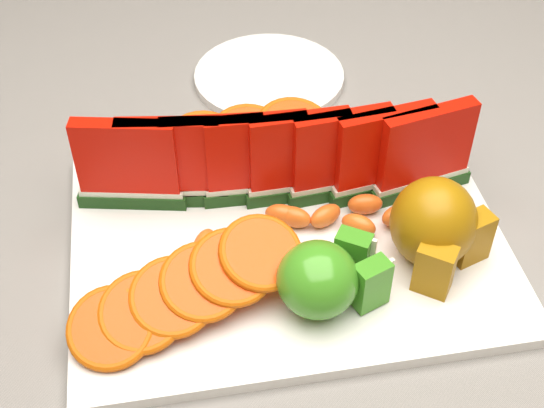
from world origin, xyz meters
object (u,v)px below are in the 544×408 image
(side_plate, at_px, (269,77))
(pear_cluster, at_px, (436,226))
(apple_cluster, at_px, (325,278))
(platter, at_px, (288,243))

(side_plate, bearing_deg, pear_cluster, -73.50)
(apple_cluster, height_order, side_plate, apple_cluster)
(platter, distance_m, side_plate, 0.28)
(platter, bearing_deg, side_plate, 84.04)
(platter, distance_m, apple_cluster, 0.09)
(platter, xyz_separation_m, pear_cluster, (0.12, -0.04, 0.04))
(apple_cluster, distance_m, side_plate, 0.36)
(pear_cluster, distance_m, side_plate, 0.34)
(pear_cluster, bearing_deg, side_plate, 106.50)
(platter, bearing_deg, pear_cluster, -19.48)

